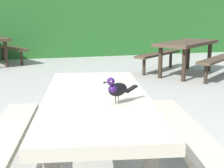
{
  "coord_description": "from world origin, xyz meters",
  "views": [
    {
      "loc": [
        -0.14,
        -2.0,
        1.32
      ],
      "look_at": [
        0.41,
        0.05,
        0.84
      ],
      "focal_mm": 49.13,
      "sensor_mm": 36.0,
      "label": 1
    }
  ],
  "objects": [
    {
      "name": "picnic_table_foreground",
      "position": [
        0.32,
        0.14,
        0.56
      ],
      "size": [
        1.95,
        1.97,
        0.74
      ],
      "color": "#B2A893",
      "rests_on": "ground"
    },
    {
      "name": "picnic_table_mid_right",
      "position": [
        3.21,
        4.1,
        0.56
      ],
      "size": [
        2.38,
        2.37,
        0.74
      ],
      "color": "#473828",
      "rests_on": "ground"
    },
    {
      "name": "hedge_wall",
      "position": [
        0.0,
        8.58,
        1.08
      ],
      "size": [
        28.0,
        2.04,
        2.17
      ],
      "primitive_type": "cube",
      "color": "#235B23",
      "rests_on": "ground"
    },
    {
      "name": "bird_grackle",
      "position": [
        0.4,
        -0.1,
        0.84
      ],
      "size": [
        0.27,
        0.15,
        0.18
      ],
      "color": "black",
      "rests_on": "picnic_table_foreground"
    }
  ]
}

